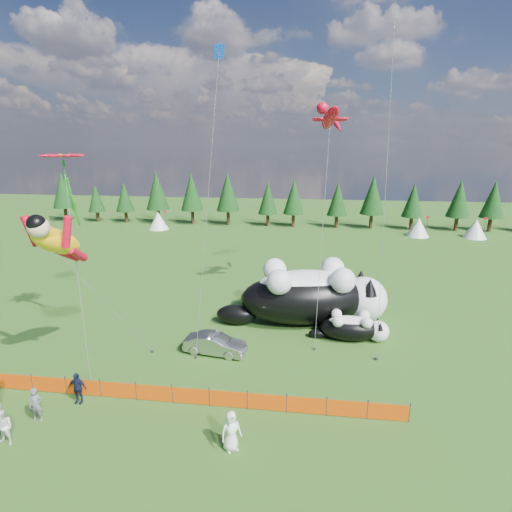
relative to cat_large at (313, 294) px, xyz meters
The scene contains 16 objects.
ground 10.49m from the cat_large, 128.00° to the right, with size 160.00×160.00×0.00m, color #11380A.
safety_fence 12.86m from the cat_large, 119.67° to the right, with size 22.06×0.06×1.10m.
tree_line 37.50m from the cat_large, 99.70° to the left, with size 90.00×4.00×8.00m, color black, non-canonical shape.
festival_tents 32.28m from the cat_large, 81.64° to the left, with size 50.00×3.20×2.80m, color white, non-canonical shape.
cat_large is the anchor object (origin of this frame).
cat_small 4.07m from the cat_large, 42.23° to the right, with size 5.51×2.00×1.99m.
car 8.62m from the cat_large, 137.75° to the right, with size 1.41×4.04×1.33m, color #A5A5AA.
spectator_a 18.97m from the cat_large, 135.34° to the right, with size 0.65×0.43×1.79m, color #5E5E63.
spectator_b 20.45m from the cat_large, 132.74° to the right, with size 0.85×0.50×1.76m, color white.
spectator_c 16.97m from the cat_large, 136.36° to the right, with size 1.02×0.52×1.74m, color #121832.
spectator_e 14.46m from the cat_large, 104.49° to the right, with size 0.94×0.61×1.93m, color white.
superhero_kite 17.73m from the cat_large, 147.43° to the right, with size 5.89×5.24×10.65m.
gecko_kite 13.57m from the cat_large, 78.23° to the left, with size 3.68×11.69×17.29m.
flower_kite 19.43m from the cat_large, 163.95° to the right, with size 5.13×7.08×13.89m.
diamond_kite_a 16.88m from the cat_large, 149.67° to the right, with size 1.95×3.39×19.20m.
diamond_kite_b 19.43m from the cat_large, ahead, with size 0.92×6.00×24.01m.
Camera 1 is at (5.73, -20.49, 13.17)m, focal length 28.00 mm.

